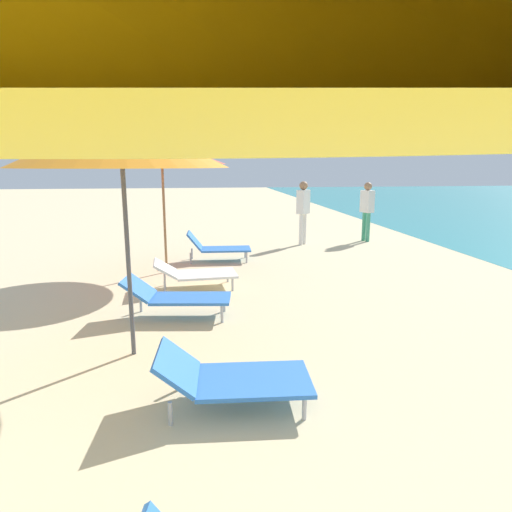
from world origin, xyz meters
TOP-DOWN VIEW (x-y plane):
  - umbrella_second at (-0.24, 4.22)m, footprint 2.25×2.25m
  - lounger_second_shoreside at (0.19, 5.41)m, footprint 1.55×0.75m
  - lounger_second_inland at (0.80, 2.99)m, footprint 1.42×0.76m
  - umbrella_farthest at (-0.12, 8.13)m, footprint 2.47×2.47m
  - lounger_farthest_shoreside at (0.93, 9.04)m, footprint 1.43×0.68m
  - lounger_farthest_inland at (0.45, 6.87)m, footprint 1.47×0.79m
  - person_walking_near at (3.34, 10.79)m, footprint 0.41×0.41m
  - person_walking_mid at (5.24, 11.08)m, footprint 0.33×0.41m

SIDE VIEW (x-z plane):
  - lounger_second_inland at x=0.80m, z-range 0.00..0.54m
  - lounger_farthest_inland at x=0.45m, z-range 0.02..0.54m
  - lounger_second_shoreside at x=0.19m, z-range 0.02..0.61m
  - lounger_farthest_shoreside at x=0.93m, z-range -0.01..0.66m
  - person_walking_mid at x=5.24m, z-range 0.18..1.83m
  - person_walking_near at x=3.34m, z-range 0.19..1.89m
  - umbrella_farthest at x=-0.12m, z-range 1.04..3.69m
  - umbrella_second at x=-0.24m, z-range 1.02..3.72m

